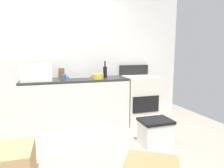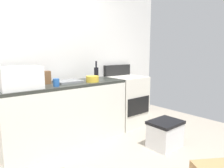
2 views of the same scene
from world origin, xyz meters
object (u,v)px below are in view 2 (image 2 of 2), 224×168
Objects in this scene: wine_bottle at (96,73)px; storage_bin at (165,134)px; coffee_mug at (56,82)px; knife_block at (46,77)px; microwave at (20,78)px; stove_oven at (126,100)px; mixing_bowl at (92,79)px.

storage_bin is at bearing -63.53° from wine_bottle.
coffee_mug is 0.28m from knife_block.
coffee_mug is at bearing -11.55° from microwave.
coffee_mug is 1.66m from storage_bin.
microwave is 1.53× the size of wine_bottle.
wine_bottle is 0.65× the size of storage_bin.
microwave is at bearing -176.92° from stove_oven.
coffee_mug is at bearing -172.70° from stove_oven.
storage_bin is (-0.20, -1.01, -0.27)m from stove_oven.
stove_oven is at bearing 7.30° from coffee_mug.
mixing_bowl is (-0.85, -0.16, 0.48)m from stove_oven.
knife_block is (-0.02, 0.28, 0.04)m from coffee_mug.
knife_block is 1.85m from storage_bin.
wine_bottle is 1.37m from storage_bin.
wine_bottle is 0.77m from knife_block.
microwave is 2.56× the size of knife_block.
microwave is 0.43m from coffee_mug.
wine_bottle is 0.22m from mixing_bowl.
stove_oven is 1.52m from coffee_mug.
wine_bottle reaches higher than coffee_mug.
stove_oven is 1.93m from microwave.
microwave is at bearing 168.45° from coffee_mug.
microwave is at bearing 150.94° from storage_bin.
wine_bottle is at bearing 3.45° from microwave.
stove_oven is 11.00× the size of coffee_mug.
wine_bottle is 1.58× the size of mixing_bowl.
storage_bin is (0.49, -0.98, -0.82)m from wine_bottle.
wine_bottle is at bearing 11.72° from coffee_mug.
microwave reaches higher than mixing_bowl.
stove_oven is 3.67× the size of wine_bottle.
stove_oven is at bearing -3.87° from knife_block.
mixing_bowl is (0.58, 0.02, -0.00)m from coffee_mug.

